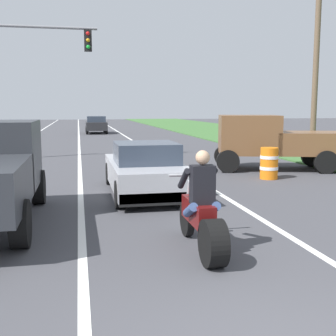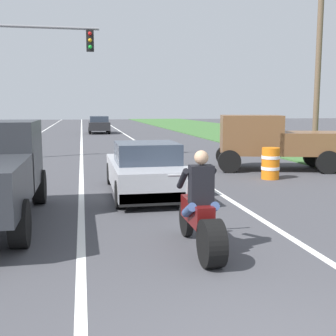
{
  "view_description": "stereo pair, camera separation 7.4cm",
  "coord_description": "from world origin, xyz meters",
  "px_view_note": "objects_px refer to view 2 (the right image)",
  "views": [
    {
      "loc": [
        -1.8,
        -2.85,
        2.27
      ],
      "look_at": [
        0.02,
        6.02,
        1.0
      ],
      "focal_mm": 46.53,
      "sensor_mm": 36.0,
      "label": 1
    },
    {
      "loc": [
        -1.73,
        -2.87,
        2.27
      ],
      "look_at": [
        0.02,
        6.02,
        1.0
      ],
      "focal_mm": 46.53,
      "sensor_mm": 36.0,
      "label": 2
    }
  ],
  "objects_px": {
    "sports_car_silver": "(146,170)",
    "distant_car_far_ahead": "(99,124)",
    "traffic_light_mast_near": "(15,64)",
    "pickup_truck_right_shoulder_brown": "(276,139)",
    "motorcycle_with_rider": "(201,216)",
    "construction_barrel_nearest": "(270,163)"
  },
  "relations": [
    {
      "from": "sports_car_silver",
      "to": "distant_car_far_ahead",
      "type": "relative_size",
      "value": 1.08
    },
    {
      "from": "traffic_light_mast_near",
      "to": "distant_car_far_ahead",
      "type": "distance_m",
      "value": 19.8
    },
    {
      "from": "pickup_truck_right_shoulder_brown",
      "to": "traffic_light_mast_near",
      "type": "xyz_separation_m",
      "value": [
        -9.61,
        4.83,
        2.94
      ]
    },
    {
      "from": "sports_car_silver",
      "to": "motorcycle_with_rider",
      "type": "bearing_deg",
      "value": -88.16
    },
    {
      "from": "pickup_truck_right_shoulder_brown",
      "to": "distant_car_far_ahead",
      "type": "bearing_deg",
      "value": 102.85
    },
    {
      "from": "sports_car_silver",
      "to": "traffic_light_mast_near",
      "type": "bearing_deg",
      "value": 117.3
    },
    {
      "from": "construction_barrel_nearest",
      "to": "distant_car_far_ahead",
      "type": "height_order",
      "value": "distant_car_far_ahead"
    },
    {
      "from": "pickup_truck_right_shoulder_brown",
      "to": "construction_barrel_nearest",
      "type": "relative_size",
      "value": 5.14
    },
    {
      "from": "sports_car_silver",
      "to": "distant_car_far_ahead",
      "type": "distance_m",
      "value": 27.46
    },
    {
      "from": "sports_car_silver",
      "to": "construction_barrel_nearest",
      "type": "bearing_deg",
      "value": 20.99
    },
    {
      "from": "construction_barrel_nearest",
      "to": "pickup_truck_right_shoulder_brown",
      "type": "bearing_deg",
      "value": 61.02
    },
    {
      "from": "pickup_truck_right_shoulder_brown",
      "to": "traffic_light_mast_near",
      "type": "height_order",
      "value": "traffic_light_mast_near"
    },
    {
      "from": "motorcycle_with_rider",
      "to": "traffic_light_mast_near",
      "type": "xyz_separation_m",
      "value": [
        -4.48,
        13.2,
        3.45
      ]
    },
    {
      "from": "pickup_truck_right_shoulder_brown",
      "to": "distant_car_far_ahead",
      "type": "xyz_separation_m",
      "value": [
        -5.46,
        23.92,
        -0.33
      ]
    },
    {
      "from": "motorcycle_with_rider",
      "to": "pickup_truck_right_shoulder_brown",
      "type": "bearing_deg",
      "value": 58.48
    },
    {
      "from": "pickup_truck_right_shoulder_brown",
      "to": "distant_car_far_ahead",
      "type": "height_order",
      "value": "pickup_truck_right_shoulder_brown"
    },
    {
      "from": "construction_barrel_nearest",
      "to": "motorcycle_with_rider",
      "type": "bearing_deg",
      "value": -122.26
    },
    {
      "from": "traffic_light_mast_near",
      "to": "distant_car_far_ahead",
      "type": "height_order",
      "value": "traffic_light_mast_near"
    },
    {
      "from": "distant_car_far_ahead",
      "to": "sports_car_silver",
      "type": "bearing_deg",
      "value": -89.65
    },
    {
      "from": "motorcycle_with_rider",
      "to": "traffic_light_mast_near",
      "type": "height_order",
      "value": "traffic_light_mast_near"
    },
    {
      "from": "motorcycle_with_rider",
      "to": "traffic_light_mast_near",
      "type": "bearing_deg",
      "value": 108.75
    },
    {
      "from": "pickup_truck_right_shoulder_brown",
      "to": "construction_barrel_nearest",
      "type": "bearing_deg",
      "value": -118.98
    }
  ]
}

